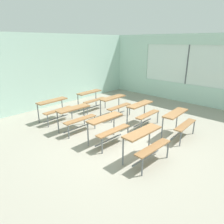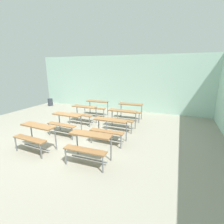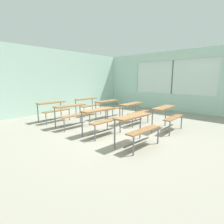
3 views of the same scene
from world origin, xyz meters
The scene contains 11 objects.
ground centered at (0.00, 0.00, -0.03)m, with size 10.00×9.00×0.05m, color gray.
wall_back centered at (0.00, 4.50, 1.50)m, with size 10.00×0.12×3.00m, color silver.
wall_right centered at (5.00, -0.13, 1.45)m, with size 0.12×9.00×3.00m.
desk_bench_r0c0 centered at (-0.40, -1.02, 0.56)m, with size 1.13×0.64×0.74m.
desk_bench_r0c1 centered at (1.34, -0.99, 0.56)m, with size 1.13×0.64×0.74m.
desk_bench_r1c0 centered at (-0.35, 0.25, 0.56)m, with size 1.11×0.62×0.74m.
desk_bench_r1c1 centered at (1.35, 0.28, 0.56)m, with size 1.11×0.60×0.74m.
desk_bench_r2c0 centered at (-0.43, 1.55, 0.56)m, with size 1.12×0.62×0.74m.
desk_bench_r2c1 centered at (1.33, 1.51, 0.56)m, with size 1.10×0.60×0.74m.
desk_bench_r3c0 centered at (-0.42, 2.78, 0.56)m, with size 1.13×0.64×0.74m.
desk_bench_r3c1 centered at (1.30, 2.78, 0.56)m, with size 1.12×0.62×0.74m.
Camera 3 is at (-3.80, -3.30, 1.60)m, focal length 28.00 mm.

